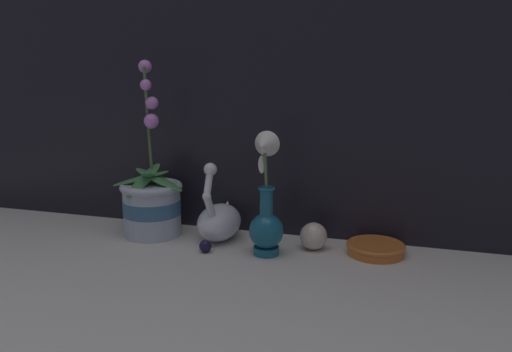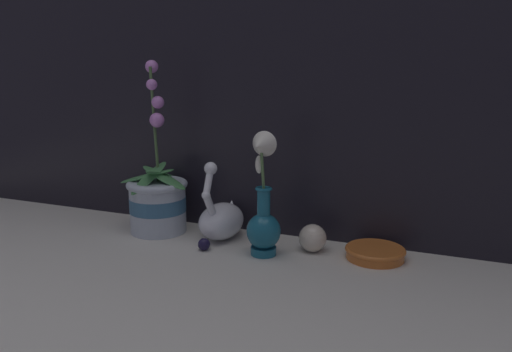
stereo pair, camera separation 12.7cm
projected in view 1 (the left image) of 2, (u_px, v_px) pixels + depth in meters
The scene contains 8 objects.
ground_plane at pixel (246, 260), 1.21m from camera, with size 2.80×2.80×0.00m, color beige.
window_backdrop at pixel (272, 11), 1.30m from camera, with size 2.80×0.03×1.20m.
orchid_potted_plant at pixel (152, 201), 1.37m from camera, with size 0.22×0.22×0.48m.
swan_figurine at pixel (219, 219), 1.34m from camera, with size 0.11×0.19×0.22m.
blue_vase at pixel (266, 212), 1.22m from camera, with size 0.09×0.10×0.31m.
glass_sphere at pixel (313, 236), 1.27m from camera, with size 0.07×0.07×0.07m.
amber_dish at pixel (376, 248), 1.24m from camera, with size 0.15×0.15×0.03m.
glass_bauble at pixel (205, 246), 1.26m from camera, with size 0.03×0.03×0.03m.
Camera 1 is at (0.35, -1.08, 0.45)m, focal length 35.00 mm.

